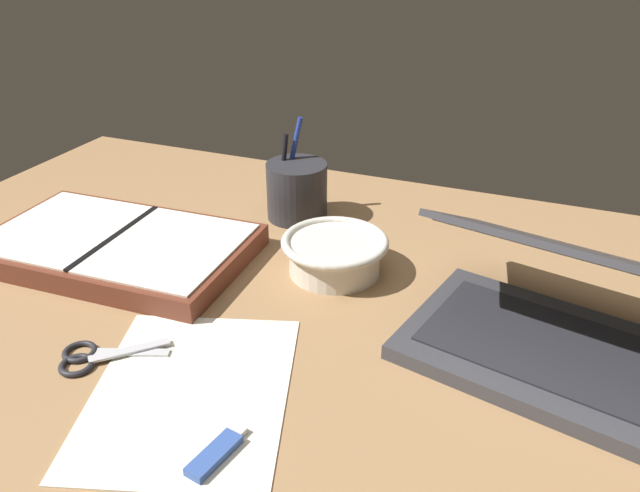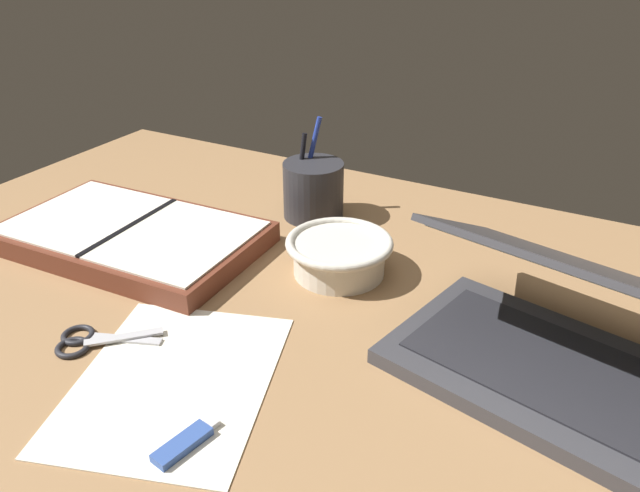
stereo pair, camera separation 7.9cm
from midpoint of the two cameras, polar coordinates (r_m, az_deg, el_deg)
desk_top at (r=76.50cm, az=-4.96°, el=-8.21°), size 140.00×100.00×2.00cm
laptop at (r=72.69cm, az=19.93°, el=-6.88°), size 40.27×32.88×15.93cm
bowl at (r=85.45cm, az=-1.28°, el=-0.72°), size 14.77×14.77×5.25cm
pen_cup at (r=100.97cm, az=-4.39°, el=5.06°), size 9.77×9.77×15.89cm
planner at (r=95.77cm, az=-20.36°, el=-0.10°), size 38.59×24.31×3.52cm
scissors at (r=76.71cm, az=-23.10°, el=-9.41°), size 11.69×9.60×0.80cm
paper_sheet_front at (r=69.10cm, az=-15.03°, el=-12.77°), size 27.43×31.17×0.16cm
usb_drive at (r=61.56cm, az=-13.33°, el=-18.18°), size 3.08×7.37×1.00cm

